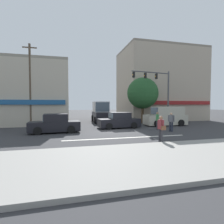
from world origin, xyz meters
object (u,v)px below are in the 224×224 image
Objects in this scene: sedan_approaching_near at (55,124)px; sedan_crossing_leftbound at (119,121)px; utility_pole_near_left at (30,84)px; traffic_light_mast at (159,88)px; pedestrian_mid_crossing at (157,120)px; pedestrian_far_side at (171,121)px; pedestrian_foreground_with_bag at (161,128)px; utility_pole_far_right at (163,91)px; van_crossing_rightbound at (166,117)px; street_tree at (143,93)px; box_truck_parked_curbside at (101,113)px.

sedan_crossing_leftbound is at bearing 13.21° from sedan_approaching_near.
utility_pole_near_left is 1.39× the size of traffic_light_mast.
pedestrian_mid_crossing is at bearing -3.55° from sedan_approaching_near.
sedan_crossing_leftbound is at bearing -18.75° from utility_pole_near_left.
sedan_crossing_leftbound is 1.00× the size of sedan_approaching_near.
pedestrian_foreground_with_bag is at bearing -129.36° from pedestrian_far_side.
utility_pole_far_right is 15.26m from sedan_approaching_near.
van_crossing_rightbound is at bearing 10.53° from sedan_approaching_near.
utility_pole_far_right reaches higher than pedestrian_mid_crossing.
pedestrian_far_side is at bearing -93.47° from street_tree.
pedestrian_far_side is (12.54, -6.28, -3.52)m from utility_pole_near_left.
van_crossing_rightbound is 3.75m from pedestrian_mid_crossing.
box_truck_parked_curbside is at bearing 55.78° from sedan_approaching_near.
traffic_light_mast is (13.91, -1.62, -0.17)m from utility_pole_near_left.
street_tree is at bearing 26.83° from sedan_approaching_near.
utility_pole_far_right is 4.81× the size of pedestrian_far_side.
utility_pole_far_right is 8.50m from pedestrian_mid_crossing.
sedan_crossing_leftbound is at bearing -165.23° from traffic_light_mast.
pedestrian_far_side is (3.77, -3.30, 0.24)m from sedan_crossing_leftbound.
van_crossing_rightbound is 1.10× the size of sedan_approaching_near.
utility_pole_near_left reaches higher than van_crossing_rightbound.
pedestrian_foreground_with_bag is 5.08m from pedestrian_far_side.
pedestrian_far_side is (-1.37, -4.66, -3.35)m from traffic_light_mast.
sedan_crossing_leftbound is (-5.70, -0.76, -0.29)m from van_crossing_rightbound.
utility_pole_near_left reaches higher than traffic_light_mast.
pedestrian_far_side is (4.44, -9.80, -0.30)m from box_truck_parked_curbside.
van_crossing_rightbound is at bearing -46.65° from traffic_light_mast.
box_truck_parked_curbside is (5.38, 7.91, 0.54)m from sedan_approaching_near.
sedan_approaching_near is 8.79m from pedestrian_foreground_with_bag.
traffic_light_mast is 5.13m from pedestrian_mid_crossing.
van_crossing_rightbound is at bearing 57.21° from pedestrian_foreground_with_bag.
van_crossing_rightbound is (0.56, -0.59, -3.30)m from traffic_light_mast.
street_tree is 1.37× the size of sedan_crossing_leftbound.
utility_pole_near_left is 13.39m from pedestrian_mid_crossing.
utility_pole_near_left reaches higher than box_truck_parked_curbside.
utility_pole_far_right is at bearing 63.53° from van_crossing_rightbound.
street_tree is 3.45× the size of pedestrian_foreground_with_bag.
van_crossing_rightbound reaches higher than pedestrian_mid_crossing.
utility_pole_far_right is 5.26m from van_crossing_rightbound.
sedan_approaching_near is (-10.24, -5.18, -3.07)m from street_tree.
sedan_approaching_near is at bearing -169.47° from van_crossing_rightbound.
street_tree is at bearing 71.63° from pedestrian_foreground_with_bag.
traffic_light_mast is at bearing 14.77° from sedan_crossing_leftbound.
sedan_approaching_near is at bearing -153.17° from street_tree.
pedestrian_foreground_with_bag is at bearing -116.48° from pedestrian_mid_crossing.
utility_pole_far_right is 8.96m from box_truck_parked_curbside.
street_tree is at bearing -29.30° from box_truck_parked_curbside.
sedan_crossing_leftbound is 0.74× the size of box_truck_parked_curbside.
pedestrian_foreground_with_bag reaches higher than sedan_crossing_leftbound.
pedestrian_foreground_with_bag is (-4.59, -8.59, -3.35)m from traffic_light_mast.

